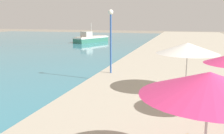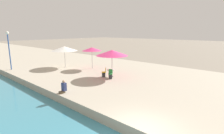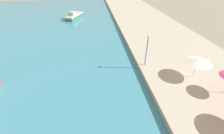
{
  "view_description": "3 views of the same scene",
  "coord_description": "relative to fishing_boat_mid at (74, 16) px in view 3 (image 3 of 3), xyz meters",
  "views": [
    {
      "loc": [
        5.93,
        1.76,
        4.56
      ],
      "look_at": [
        1.5,
        17.2,
        1.46
      ],
      "focal_mm": 40.0,
      "sensor_mm": 36.0,
      "label": 1
    },
    {
      "loc": [
        -6.42,
        -3.91,
        5.26
      ],
      "look_at": [
        6.55,
        7.65,
        1.66
      ],
      "focal_mm": 28.0,
      "sensor_mm": 36.0,
      "label": 2
    },
    {
      "loc": [
        -6.04,
        1.28,
        12.22
      ],
      "look_at": [
        -4.0,
        18.0,
        1.26
      ],
      "focal_mm": 24.0,
      "sensor_mm": 36.0,
      "label": 3
    }
  ],
  "objects": [
    {
      "name": "fishing_boat_mid",
      "position": [
        0.0,
        0.0,
        0.0
      ],
      "size": [
        5.03,
        8.27,
        3.74
      ],
      "rotation": [
        0.0,
        0.0,
        -0.37
      ],
      "color": "#33705B",
      "rests_on": "water_basin"
    },
    {
      "name": "quay_promenade",
      "position": [
        19.68,
        -10.99,
        -0.46
      ],
      "size": [
        16.0,
        90.0,
        0.66
      ],
      "color": "#B2A893",
      "rests_on": "ground_plane"
    },
    {
      "name": "lamppost",
      "position": [
        12.58,
        -29.02,
        2.97
      ],
      "size": [
        0.36,
        0.36,
        4.56
      ],
      "color": "#28519E",
      "rests_on": "quay_promenade"
    },
    {
      "name": "cafe_umbrella_striped",
      "position": [
        17.84,
        -32.56,
        2.26
      ],
      "size": [
        3.28,
        3.28,
        2.67
      ],
      "color": "#B7B7B7",
      "rests_on": "quay_promenade"
    }
  ]
}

